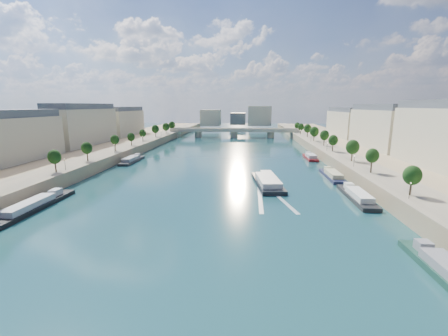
# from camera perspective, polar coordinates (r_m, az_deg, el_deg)

# --- Properties ---
(ground) EXTENTS (700.00, 700.00, 0.00)m
(ground) POSITION_cam_1_polar(r_m,az_deg,el_deg) (133.18, -0.83, -0.21)
(ground) COLOR #0B2831
(ground) RESTS_ON ground
(quay_left) EXTENTS (44.00, 520.00, 5.00)m
(quay_left) POSITION_cam_1_polar(r_m,az_deg,el_deg) (156.74, -28.06, 1.15)
(quay_left) COLOR #9E8460
(quay_left) RESTS_ON ground
(quay_right) EXTENTS (44.00, 520.00, 5.00)m
(quay_right) POSITION_cam_1_polar(r_m,az_deg,el_deg) (144.94, 28.80, 0.30)
(quay_right) COLOR #9E8460
(quay_right) RESTS_ON ground
(pave_left) EXTENTS (14.00, 520.00, 0.10)m
(pave_left) POSITION_cam_1_polar(r_m,az_deg,el_deg) (148.80, -23.27, 2.07)
(pave_left) COLOR gray
(pave_left) RESTS_ON quay_left
(pave_right) EXTENTS (14.00, 520.00, 0.10)m
(pave_right) POSITION_cam_1_polar(r_m,az_deg,el_deg) (138.99, 23.26, 1.45)
(pave_right) COLOR gray
(pave_right) RESTS_ON quay_right
(trees_left) EXTENTS (4.80, 268.80, 8.26)m
(trees_left) POSITION_cam_1_polar(r_m,az_deg,el_deg) (148.90, -22.41, 4.27)
(trees_left) COLOR #382B1E
(trees_left) RESTS_ON ground
(trees_right) EXTENTS (4.80, 268.80, 8.26)m
(trees_right) POSITION_cam_1_polar(r_m,az_deg,el_deg) (147.04, 21.48, 4.25)
(trees_right) COLOR #382B1E
(trees_right) RESTS_ON ground
(lamps_left) EXTENTS (0.36, 200.36, 4.28)m
(lamps_left) POSITION_cam_1_polar(r_m,az_deg,el_deg) (137.57, -23.62, 2.47)
(lamps_left) COLOR black
(lamps_left) RESTS_ON ground
(lamps_right) EXTENTS (0.36, 200.36, 4.28)m
(lamps_right) POSITION_cam_1_polar(r_m,az_deg,el_deg) (141.92, 21.00, 2.94)
(lamps_right) COLOR black
(lamps_right) RESTS_ON ground
(buildings_left) EXTENTS (16.00, 226.00, 23.20)m
(buildings_left) POSITION_cam_1_polar(r_m,az_deg,el_deg) (172.26, -30.05, 6.49)
(buildings_left) COLOR beige
(buildings_left) RESTS_ON ground
(buildings_right) EXTENTS (16.00, 226.00, 23.20)m
(buildings_right) POSITION_cam_1_polar(r_m,az_deg,el_deg) (159.59, 31.85, 5.99)
(buildings_right) COLOR beige
(buildings_right) RESTS_ON ground
(skyline) EXTENTS (79.00, 42.00, 22.00)m
(skyline) POSITION_cam_1_polar(r_m,az_deg,el_deg) (349.54, 3.13, 9.68)
(skyline) COLOR beige
(skyline) RESTS_ON ground
(bridge) EXTENTS (112.00, 12.00, 8.15)m
(bridge) POSITION_cam_1_polar(r_m,az_deg,el_deg) (265.80, 1.93, 6.94)
(bridge) COLOR #C1B79E
(bridge) RESTS_ON ground
(tour_barge) EXTENTS (11.07, 28.64, 3.79)m
(tour_barge) POSITION_cam_1_polar(r_m,az_deg,el_deg) (107.80, 8.29, -2.66)
(tour_barge) COLOR black
(tour_barge) RESTS_ON ground
(wake) EXTENTS (10.73, 26.01, 0.04)m
(wake) POSITION_cam_1_polar(r_m,az_deg,el_deg) (92.17, 8.91, -5.86)
(wake) COLOR silver
(wake) RESTS_ON ground
(moored_barges_left) EXTENTS (5.00, 158.95, 3.60)m
(moored_barges_left) POSITION_cam_1_polar(r_m,az_deg,el_deg) (91.85, -35.12, -7.48)
(moored_barges_left) COLOR #1C203E
(moored_barges_left) RESTS_ON ground
(moored_barges_right) EXTENTS (5.00, 162.51, 3.60)m
(moored_barges_right) POSITION_cam_1_polar(r_m,az_deg,el_deg) (95.16, 24.88, -5.77)
(moored_barges_right) COLOR black
(moored_barges_right) RESTS_ON ground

